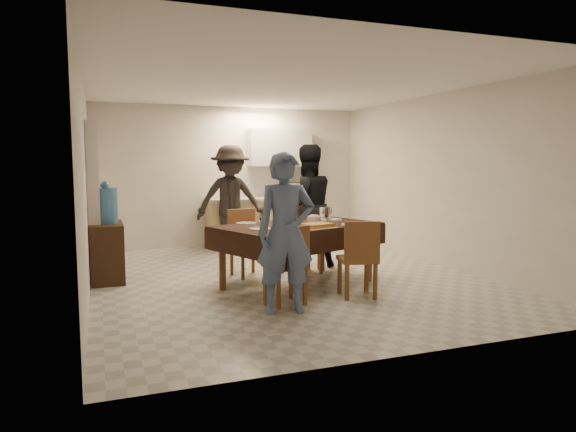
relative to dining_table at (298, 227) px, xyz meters
name	(u,v)px	position (x,y,z in m)	size (l,w,h in m)	color
floor	(286,278)	(0.00, 0.45, -0.75)	(5.00, 6.00, 0.02)	silver
ceiling	(286,84)	(0.00, 0.45, 1.85)	(5.00, 6.00, 0.02)	white
wall_back	(231,177)	(0.00, 3.45, 0.55)	(5.00, 0.02, 2.60)	silver
wall_front	(415,197)	(0.00, -2.55, 0.55)	(5.00, 0.02, 2.60)	silver
wall_left	(85,186)	(-2.50, 0.45, 0.55)	(0.02, 6.00, 2.60)	silver
wall_right	(441,180)	(2.50, 0.45, 0.55)	(0.02, 6.00, 2.60)	silver
stub_partition	(94,200)	(-2.42, 1.65, 0.30)	(0.15, 1.40, 2.10)	silver
kitchen_base_cabinet	(267,223)	(0.60, 3.13, -0.32)	(2.20, 0.60, 0.86)	tan
kitchen_worktop	(267,199)	(0.60, 3.13, 0.13)	(2.24, 0.64, 0.05)	#B8B7B2
upper_cabinet	(279,148)	(0.90, 3.27, 1.10)	(1.20, 0.34, 0.70)	silver
dining_table	(298,227)	(0.00, 0.00, 0.00)	(2.30, 1.82, 0.79)	black
chair_near_left	(288,257)	(-0.45, -0.83, -0.21)	(0.46, 0.46, 0.48)	brown
chair_near_right	(361,251)	(0.45, -0.84, -0.20)	(0.49, 0.49, 0.49)	brown
chair_far_left	(250,237)	(-0.45, 0.66, -0.19)	(0.50, 0.50, 0.50)	brown
chair_far_right	(311,232)	(0.45, 0.66, -0.17)	(0.55, 0.56, 0.52)	brown
console	(107,252)	(-2.28, 1.14, -0.37)	(0.42, 0.83, 0.77)	#331F11
water_jug	(105,206)	(-2.28, 1.14, 0.25)	(0.31, 0.31, 0.47)	#417AB5
wine_bottle	(293,212)	(-0.05, 0.05, 0.19)	(0.08, 0.08, 0.31)	black
water_pitcher	(325,215)	(0.35, -0.05, 0.15)	(0.14, 0.14, 0.22)	white
savoury_tart	(317,226)	(0.10, -0.38, 0.06)	(0.41, 0.31, 0.05)	gold
salad_bowl	(314,219)	(0.30, 0.18, 0.07)	(0.19, 0.19, 0.07)	silver
mushroom_dish	(287,221)	(-0.05, 0.28, 0.06)	(0.22, 0.22, 0.04)	silver
wine_glass_a	(263,221)	(-0.55, -0.25, 0.12)	(0.08, 0.08, 0.18)	white
wine_glass_b	(329,214)	(0.55, 0.25, 0.13)	(0.08, 0.08, 0.18)	white
wine_glass_c	(275,215)	(-0.20, 0.30, 0.13)	(0.09, 0.09, 0.19)	white
plate_near_left	(260,229)	(-0.60, -0.30, 0.04)	(0.24, 0.24, 0.01)	silver
plate_near_right	(351,225)	(0.60, -0.30, 0.04)	(0.26, 0.26, 0.01)	silver
plate_far_left	(246,223)	(-0.60, 0.30, 0.04)	(0.26, 0.26, 0.01)	silver
plate_far_right	(331,219)	(0.60, 0.30, 0.04)	(0.29, 0.29, 0.02)	silver
microwave	(298,190)	(1.22, 3.13, 0.30)	(0.50, 0.34, 0.28)	silver
person_near	(286,233)	(-0.55, -1.05, 0.09)	(0.61, 0.40, 1.68)	slate
person_far	(307,206)	(0.55, 1.05, 0.17)	(0.89, 0.69, 1.83)	black
person_kitchen	(231,199)	(-0.20, 2.68, 0.18)	(1.21, 0.69, 1.87)	black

